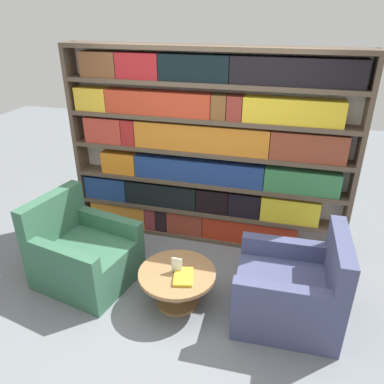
# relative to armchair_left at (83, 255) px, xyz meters

# --- Properties ---
(ground_plane) EXTENTS (14.00, 14.00, 0.00)m
(ground_plane) POSITION_rel_armchair_left_xyz_m (1.08, -0.15, -0.31)
(ground_plane) COLOR slate
(bookshelf) EXTENTS (3.36, 0.30, 2.35)m
(bookshelf) POSITION_rel_armchair_left_xyz_m (1.06, 1.18, 0.85)
(bookshelf) COLOR silver
(bookshelf) RESTS_ON ground_plane
(armchair_left) EXTENTS (1.10, 1.01, 0.95)m
(armchair_left) POSITION_rel_armchair_left_xyz_m (0.00, 0.00, 0.00)
(armchair_left) COLOR #336047
(armchair_left) RESTS_ON ground_plane
(armchair_right) EXTENTS (0.97, 0.86, 0.95)m
(armchair_right) POSITION_rel_armchair_left_xyz_m (2.19, -0.01, 0.00)
(armchair_right) COLOR #42476B
(armchair_right) RESTS_ON ground_plane
(coffee_table) EXTENTS (0.76, 0.76, 0.38)m
(coffee_table) POSITION_rel_armchair_left_xyz_m (1.09, -0.10, -0.04)
(coffee_table) COLOR olive
(coffee_table) RESTS_ON ground_plane
(table_sign) EXTENTS (0.11, 0.06, 0.16)m
(table_sign) POSITION_rel_armchair_left_xyz_m (1.09, -0.10, 0.14)
(table_sign) COLOR black
(table_sign) RESTS_ON coffee_table
(stray_book) EXTENTS (0.23, 0.30, 0.03)m
(stray_book) POSITION_rel_armchair_left_xyz_m (1.18, -0.17, 0.08)
(stray_book) COLOR gold
(stray_book) RESTS_ON coffee_table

